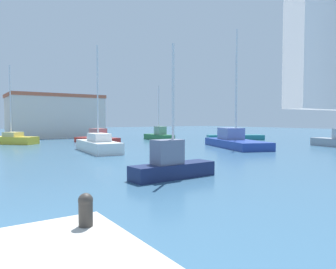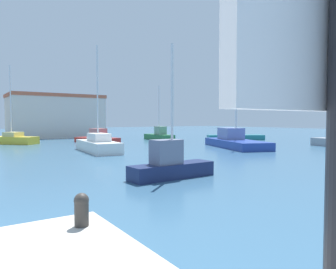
# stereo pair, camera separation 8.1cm
# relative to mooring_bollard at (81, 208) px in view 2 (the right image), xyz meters

# --- Properties ---
(water) EXTENTS (160.00, 160.00, 0.00)m
(water) POSITION_rel_mooring_bollard_xyz_m (12.84, 21.71, -1.26)
(water) COLOR #38607F
(water) RESTS_ON ground
(mooring_bollard) EXTENTS (0.24, 0.24, 0.55)m
(mooring_bollard) POSITION_rel_mooring_bollard_xyz_m (0.00, 0.00, 0.00)
(mooring_bollard) COLOR #38332D
(mooring_bollard) RESTS_ON pier_quay
(sailboat_green_distant_east) EXTENTS (1.78, 5.46, 7.23)m
(sailboat_green_distant_east) POSITION_rel_mooring_bollard_xyz_m (20.94, 30.56, -0.66)
(sailboat_green_distant_east) COLOR #28703D
(sailboat_green_distant_east) RESTS_ON water
(motorboat_red_far_left) EXTENTS (4.14, 5.98, 1.68)m
(motorboat_red_far_left) POSITION_rel_mooring_bollard_xyz_m (12.35, 30.81, -0.73)
(motorboat_red_far_left) COLOR #B22823
(motorboat_red_far_left) RESTS_ON water
(sailboat_navy_far_right) EXTENTS (4.28, 1.32, 6.18)m
(sailboat_navy_far_right) POSITION_rel_mooring_bollard_xyz_m (6.54, 6.95, -0.61)
(sailboat_navy_far_right) COLOR #19234C
(sailboat_navy_far_right) RESTS_ON water
(sailboat_white_center_channel) EXTENTS (2.70, 7.01, 8.92)m
(sailboat_white_center_channel) POSITION_rel_mooring_bollard_xyz_m (8.27, 20.27, -0.65)
(sailboat_white_center_channel) COLOR white
(sailboat_white_center_channel) RESTS_ON water
(sailboat_teal_outer_mooring) EXTENTS (7.49, 5.51, 11.49)m
(sailboat_teal_outer_mooring) POSITION_rel_mooring_bollard_xyz_m (29.65, 25.23, -0.67)
(sailboat_teal_outer_mooring) COLOR #1E707A
(sailboat_teal_outer_mooring) RESTS_ON water
(sailboat_blue_behind_lamppost) EXTENTS (6.04, 9.44, 11.42)m
(sailboat_blue_behind_lamppost) POSITION_rel_mooring_bollard_xyz_m (21.06, 16.91, -0.65)
(sailboat_blue_behind_lamppost) COLOR #233D93
(sailboat_blue_behind_lamppost) RESTS_ON water
(sailboat_yellow_near_pier) EXTENTS (5.30, 5.80, 8.76)m
(sailboat_yellow_near_pier) POSITION_rel_mooring_bollard_xyz_m (3.50, 33.96, -0.72)
(sailboat_yellow_near_pier) COLOR gold
(sailboat_yellow_near_pier) RESTS_ON water
(yacht_club) EXTENTS (13.48, 8.28, 6.54)m
(yacht_club) POSITION_rel_mooring_bollard_xyz_m (11.25, 45.32, 2.02)
(yacht_club) COLOR beige
(yacht_club) RESTS_ON ground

